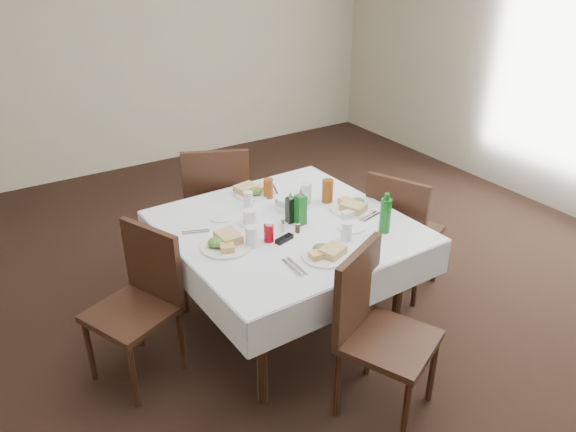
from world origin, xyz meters
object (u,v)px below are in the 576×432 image
object	(u,v)px
chair_south	(374,323)
water_e	(306,193)
water_w	(251,237)
green_bottle	(385,215)
chair_east	(401,227)
chair_west	(142,294)
water_n	(248,200)
bread_basket	(292,202)
oil_cruet_dark	(291,209)
dining_table	(287,235)
coffee_mug	(250,218)
ketchup_bottle	(269,232)
chair_north	(217,200)
water_s	(347,231)
oil_cruet_green	(301,209)

from	to	relation	value
chair_south	water_e	size ratio (longest dim) A/B	7.11
water_w	green_bottle	size ratio (longest dim) A/B	0.50
chair_east	water_w	bearing A→B (deg)	-178.86
chair_west	water_n	bearing A→B (deg)	15.77
chair_west	water_e	world-z (taller)	chair_west
water_w	bread_basket	xyz separation A→B (m)	(0.48, 0.31, -0.03)
oil_cruet_dark	dining_table	bearing A→B (deg)	-155.06
dining_table	water_n	bearing A→B (deg)	104.82
chair_south	water_e	world-z (taller)	chair_south
chair_south	coffee_mug	size ratio (longest dim) A/B	7.25
dining_table	water_w	distance (m)	0.37
green_bottle	ketchup_bottle	bearing A→B (deg)	157.34
chair_north	water_e	bearing A→B (deg)	-64.54
water_s	bread_basket	size ratio (longest dim) A/B	0.52
chair_north	chair_west	xyz separation A→B (m)	(-0.88, -0.81, -0.06)
chair_west	water_w	world-z (taller)	chair_west
water_s	water_e	world-z (taller)	water_e
bread_basket	oil_cruet_dark	bearing A→B (deg)	-125.45
water_e	coffee_mug	size ratio (longest dim) A/B	1.02
water_s	green_bottle	world-z (taller)	green_bottle
dining_table	green_bottle	xyz separation A→B (m)	(0.45, -0.39, 0.19)
dining_table	green_bottle	world-z (taller)	green_bottle
water_n	oil_cruet_green	distance (m)	0.41
dining_table	water_s	size ratio (longest dim) A/B	12.51
chair_south	chair_east	distance (m)	1.15
water_s	water_w	distance (m)	0.56
ketchup_bottle	coffee_mug	distance (m)	0.25
chair_west	green_bottle	distance (m)	1.51
water_w	chair_west	bearing A→B (deg)	160.30
water_e	coffee_mug	distance (m)	0.48
water_n	green_bottle	world-z (taller)	green_bottle
dining_table	chair_north	xyz separation A→B (m)	(-0.05, 0.91, -0.11)
water_s	ketchup_bottle	world-z (taller)	ketchup_bottle
dining_table	chair_south	world-z (taller)	chair_south
chair_west	coffee_mug	distance (m)	0.79
water_n	water_e	xyz separation A→B (m)	(0.37, -0.13, 0.01)
water_e	coffee_mug	xyz separation A→B (m)	(-0.47, -0.08, -0.02)
chair_east	water_s	xyz separation A→B (m)	(-0.69, -0.26, 0.28)
chair_west	oil_cruet_dark	size ratio (longest dim) A/B	4.32
ketchup_bottle	chair_east	bearing A→B (deg)	1.26
chair_west	bread_basket	xyz separation A→B (m)	(1.09, 0.09, 0.27)
water_s	oil_cruet_green	size ratio (longest dim) A/B	0.47
chair_west	chair_south	bearing A→B (deg)	-44.90
chair_east	ketchup_bottle	xyz separation A→B (m)	(-1.09, -0.02, 0.29)
bread_basket	chair_south	bearing A→B (deg)	-97.88
chair_west	water_n	world-z (taller)	chair_west
chair_south	water_n	xyz separation A→B (m)	(-0.10, 1.18, 0.27)
water_w	water_e	bearing A→B (deg)	28.41
water_w	water_s	bearing A→B (deg)	-24.38
chair_south	oil_cruet_green	size ratio (longest dim) A/B	3.86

